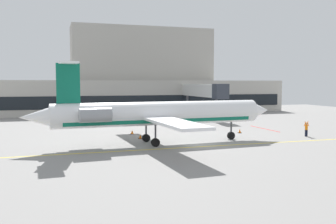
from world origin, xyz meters
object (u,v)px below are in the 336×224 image
Objects in this scene: pushback_tractor at (63,119)px; fuel_tank at (214,112)px; belt_loader at (187,118)px; baggage_tug at (242,112)px; regional_jet at (156,114)px; marshaller at (306,129)px.

fuel_tank is (27.07, 0.72, 0.37)m from pushback_tractor.
pushback_tractor is 20.24m from belt_loader.
pushback_tractor is at bearing -178.44° from baggage_tug.
regional_jet is 34.04m from baggage_tug.
regional_jet reaches higher than belt_loader.
marshaller is (28.80, -23.49, 0.08)m from pushback_tractor.
baggage_tug is 1.09× the size of pushback_tractor.
pushback_tractor reaches higher than marshaller.
pushback_tractor is 1.86× the size of marshaller.
pushback_tractor is 37.16m from marshaller.
pushback_tractor is 0.85× the size of belt_loader.
marshaller is at bearing -63.06° from belt_loader.
belt_loader is 20.44m from marshaller.
fuel_tank is at bearing 1.52° from pushback_tractor.
belt_loader is at bearing 116.94° from marshaller.
baggage_tug is 0.92× the size of belt_loader.
baggage_tug is 5.95m from fuel_tank.
fuel_tank is (7.53, 5.99, 0.38)m from belt_loader.
belt_loader is 0.64× the size of fuel_tank.
baggage_tug reaches higher than belt_loader.
regional_jet reaches higher than fuel_tank.
marshaller is at bearing -85.92° from fuel_tank.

